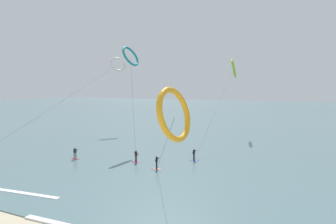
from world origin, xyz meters
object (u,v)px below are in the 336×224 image
object	(u,v)px
surfer_crimson	(75,154)
kite_ivory	(118,64)
surfer_magenta	(136,157)
kite_lime	(234,69)
kite_amber	(174,114)
kite_teal	(131,56)
surfer_coral	(157,163)
surfer_cobalt	(194,155)

from	to	relation	value
surfer_crimson	kite_ivory	size ratio (longest dim) A/B	0.04
surfer_magenta	kite_lime	distance (m)	32.96
surfer_crimson	kite_amber	world-z (taller)	kite_amber
surfer_crimson	kite_teal	world-z (taller)	kite_teal
surfer_coral	kite_teal	distance (m)	21.98
surfer_crimson	kite_ivory	bearing A→B (deg)	-80.91
kite_ivory	kite_teal	bearing A→B (deg)	-97.25
kite_amber	kite_ivory	bearing A→B (deg)	47.19
surfer_crimson	kite_amber	distance (m)	24.46
surfer_magenta	kite_lime	size ratio (longest dim) A/B	0.06
surfer_cobalt	surfer_coral	xyz separation A→B (m)	(-3.03, -5.64, 0.00)
surfer_magenta	kite_teal	distance (m)	19.38
surfer_crimson	kite_lime	distance (m)	37.70
surfer_cobalt	kite_ivory	xyz separation A→B (m)	(-25.83, 20.15, 14.91)
kite_ivory	kite_lime	bearing A→B (deg)	-37.77
surfer_magenta	surfer_coral	distance (m)	4.27
surfer_magenta	kite_lime	bearing A→B (deg)	102.70
surfer_magenta	kite_teal	size ratio (longest dim) A/B	0.10
surfer_coral	kite_ivory	distance (m)	37.52
kite_lime	surfer_coral	bearing A→B (deg)	166.14
kite_lime	surfer_magenta	bearing A→B (deg)	158.29
kite_ivory	kite_lime	world-z (taller)	kite_ivory
kite_lime	surfer_cobalt	bearing A→B (deg)	171.39
kite_ivory	kite_amber	size ratio (longest dim) A/B	2.82
surfer_crimson	kite_lime	bearing A→B (deg)	-130.12
kite_amber	surfer_magenta	bearing A→B (deg)	47.73
surfer_magenta	kite_ivory	distance (m)	34.06
kite_teal	kite_ivory	bearing A→B (deg)	45.18
surfer_coral	kite_lime	size ratio (longest dim) A/B	0.06
surfer_magenta	surfer_cobalt	size ratio (longest dim) A/B	1.00
surfer_magenta	surfer_crimson	bearing A→B (deg)	-139.34
surfer_cobalt	surfer_coral	bearing A→B (deg)	154.10
kite_ivory	surfer_crimson	bearing A→B (deg)	-117.12
surfer_magenta	kite_ivory	world-z (taller)	kite_ivory
surfer_magenta	surfer_crimson	world-z (taller)	same
surfer_crimson	kite_amber	size ratio (longest dim) A/B	0.12
surfer_crimson	surfer_coral	bearing A→B (deg)	169.43
surfer_cobalt	kite_lime	size ratio (longest dim) A/B	0.06
kite_lime	kite_amber	size ratio (longest dim) A/B	1.91
surfer_magenta	kite_lime	world-z (taller)	kite_lime
kite_lime	kite_teal	size ratio (longest dim) A/B	1.56
kite_ivory	kite_teal	distance (m)	18.20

